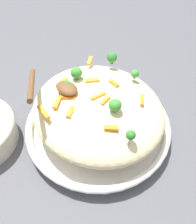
% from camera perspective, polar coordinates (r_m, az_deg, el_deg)
% --- Properties ---
extents(ground_plane, '(2.40, 2.40, 0.00)m').
position_cam_1_polar(ground_plane, '(0.69, 0.00, -4.36)').
color(ground_plane, '#4C4C51').
extents(serving_bowl, '(0.37, 0.37, 0.04)m').
position_cam_1_polar(serving_bowl, '(0.67, 0.00, -3.22)').
color(serving_bowl, white).
rests_on(serving_bowl, ground_plane).
extents(pasta_mound, '(0.32, 0.30, 0.10)m').
position_cam_1_polar(pasta_mound, '(0.62, 0.00, 0.35)').
color(pasta_mound, beige).
rests_on(pasta_mound, serving_bowl).
extents(carrot_piece_0, '(0.02, 0.03, 0.01)m').
position_cam_1_polar(carrot_piece_0, '(0.68, -1.79, 11.16)').
color(carrot_piece_0, orange).
rests_on(carrot_piece_0, pasta_mound).
extents(carrot_piece_1, '(0.01, 0.03, 0.01)m').
position_cam_1_polar(carrot_piece_1, '(0.58, 1.91, 2.74)').
color(carrot_piece_1, orange).
rests_on(carrot_piece_1, pasta_mound).
extents(carrot_piece_2, '(0.02, 0.03, 0.01)m').
position_cam_1_polar(carrot_piece_2, '(0.59, 9.63, 2.62)').
color(carrot_piece_2, orange).
rests_on(carrot_piece_2, pasta_mound).
extents(carrot_piece_3, '(0.04, 0.02, 0.01)m').
position_cam_1_polar(carrot_piece_3, '(0.57, -11.89, -0.02)').
color(carrot_piece_3, orange).
rests_on(carrot_piece_3, pasta_mound).
extents(carrot_piece_4, '(0.02, 0.04, 0.01)m').
position_cam_1_polar(carrot_piece_4, '(0.59, -0.32, 3.74)').
color(carrot_piece_4, orange).
rests_on(carrot_piece_4, pasta_mound).
extents(carrot_piece_5, '(0.03, 0.01, 0.01)m').
position_cam_1_polar(carrot_piece_5, '(0.61, 3.80, 6.13)').
color(carrot_piece_5, orange).
rests_on(carrot_piece_5, pasta_mound).
extents(carrot_piece_6, '(0.03, 0.03, 0.01)m').
position_cam_1_polar(carrot_piece_6, '(0.53, 2.92, -3.56)').
color(carrot_piece_6, orange).
rests_on(carrot_piece_6, pasta_mound).
extents(carrot_piece_7, '(0.03, 0.03, 0.01)m').
position_cam_1_polar(carrot_piece_7, '(0.62, -1.29, 6.95)').
color(carrot_piece_7, orange).
rests_on(carrot_piece_7, pasta_mound).
extents(carrot_piece_8, '(0.02, 0.04, 0.01)m').
position_cam_1_polar(carrot_piece_8, '(0.58, -8.95, 2.09)').
color(carrot_piece_8, orange).
rests_on(carrot_piece_8, pasta_mound).
extents(carrot_piece_9, '(0.01, 0.03, 0.01)m').
position_cam_1_polar(carrot_piece_9, '(0.63, -7.93, 6.42)').
color(carrot_piece_9, orange).
rests_on(carrot_piece_9, pasta_mound).
extents(carrot_piece_10, '(0.03, 0.03, 0.01)m').
position_cam_1_polar(carrot_piece_10, '(0.59, -6.58, 3.26)').
color(carrot_piece_10, orange).
rests_on(carrot_piece_10, pasta_mound).
extents(carrot_piece_11, '(0.02, 0.03, 0.01)m').
position_cam_1_polar(carrot_piece_11, '(0.56, -6.03, -0.01)').
color(carrot_piece_11, orange).
rests_on(carrot_piece_11, pasta_mound).
extents(broccoli_floret_0, '(0.03, 0.03, 0.03)m').
position_cam_1_polar(broccoli_floret_0, '(0.55, 3.78, 1.46)').
color(broccoli_floret_0, '#377928').
rests_on(broccoli_floret_0, pasta_mound).
extents(broccoli_floret_1, '(0.03, 0.03, 0.03)m').
position_cam_1_polar(broccoli_floret_1, '(0.63, -4.77, 8.56)').
color(broccoli_floret_1, '#377928').
rests_on(broccoli_floret_1, pasta_mound).
extents(broccoli_floret_2, '(0.02, 0.02, 0.02)m').
position_cam_1_polar(broccoli_floret_2, '(0.64, 8.09, 8.30)').
color(broccoli_floret_2, '#377928').
rests_on(broccoli_floret_2, pasta_mound).
extents(broccoli_floret_3, '(0.02, 0.02, 0.02)m').
position_cam_1_polar(broccoli_floret_3, '(0.60, -6.71, 5.80)').
color(broccoli_floret_3, '#296820').
rests_on(broccoli_floret_3, pasta_mound).
extents(broccoli_floret_4, '(0.02, 0.02, 0.02)m').
position_cam_1_polar(broccoli_floret_4, '(0.51, 7.19, -5.06)').
color(broccoli_floret_4, '#296820').
rests_on(broccoli_floret_4, pasta_mound).
extents(broccoli_floret_5, '(0.03, 0.03, 0.03)m').
position_cam_1_polar(broccoli_floret_5, '(0.67, 3.07, 11.85)').
color(broccoli_floret_5, '#296820').
rests_on(broccoli_floret_5, pasta_mound).
extents(serving_spoon, '(0.14, 0.13, 0.07)m').
position_cam_1_polar(serving_spoon, '(0.59, -9.52, 5.45)').
color(serving_spoon, brown).
rests_on(serving_spoon, pasta_mound).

